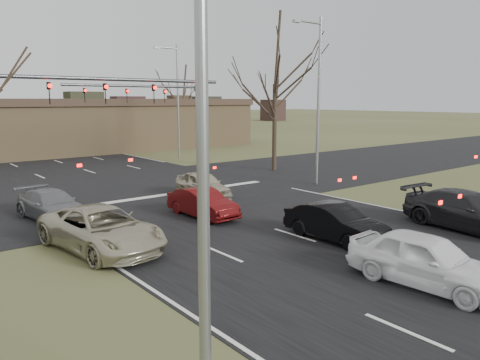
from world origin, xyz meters
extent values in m
plane|color=#414726|center=(0.00, 0.00, 0.00)|extent=(360.00, 360.00, 0.00)
cube|color=black|center=(0.00, 15.00, 0.01)|extent=(200.00, 14.00, 0.02)
cube|color=#8F734D|center=(2.00, 38.00, 2.30)|extent=(42.00, 10.00, 4.60)
cube|color=#38281E|center=(2.00, 38.00, 4.95)|extent=(42.40, 10.40, 0.70)
cylinder|color=#383A3D|center=(-2.50, 13.00, 6.20)|extent=(12.00, 0.18, 0.18)
imported|color=black|center=(-5.83, 13.00, 5.50)|extent=(0.16, 0.20, 1.00)
imported|color=black|center=(-3.17, 13.00, 5.50)|extent=(0.16, 0.20, 1.00)
imported|color=black|center=(-0.50, 13.00, 5.50)|extent=(0.16, 0.20, 1.00)
imported|color=black|center=(2.17, 13.00, 5.50)|extent=(0.16, 0.20, 1.00)
cylinder|color=#383A3D|center=(9.00, 23.00, 4.00)|extent=(0.24, 0.24, 8.00)
cylinder|color=#383A3D|center=(3.50, 23.00, 6.20)|extent=(11.00, 0.18, 0.18)
imported|color=black|center=(5.86, 23.00, 5.50)|extent=(0.16, 0.20, 1.00)
imported|color=black|center=(2.71, 23.00, 5.50)|extent=(0.16, 0.20, 1.00)
imported|color=black|center=(-0.43, 23.00, 5.50)|extent=(0.16, 0.20, 1.00)
cylinder|color=gray|center=(-9.00, -4.00, 5.00)|extent=(0.18, 0.18, 10.00)
cylinder|color=gray|center=(9.00, 10.00, 5.00)|extent=(0.18, 0.18, 10.00)
cylinder|color=gray|center=(8.00, 10.00, 9.60)|extent=(2.00, 0.12, 0.12)
cube|color=gray|center=(7.00, 10.00, 9.55)|extent=(0.50, 0.25, 0.15)
cylinder|color=gray|center=(9.50, 27.00, 5.00)|extent=(0.18, 0.18, 10.00)
cylinder|color=gray|center=(8.50, 27.00, 9.60)|extent=(2.00, 0.12, 0.12)
cube|color=gray|center=(7.50, 27.00, 9.55)|extent=(0.50, 0.25, 0.15)
cylinder|color=black|center=(11.00, 16.00, 3.16)|extent=(0.32, 0.32, 6.33)
cylinder|color=black|center=(15.00, 35.00, 2.48)|extent=(0.32, 0.32, 4.95)
imported|color=#B4AE91|center=(-6.50, 6.01, 0.75)|extent=(3.20, 5.70, 1.51)
imported|color=white|center=(-0.64, -2.80, 0.76)|extent=(2.08, 4.56, 1.52)
imported|color=black|center=(0.75, 1.62, 0.68)|extent=(1.45, 4.14, 1.36)
imported|color=black|center=(6.09, -0.78, 0.77)|extent=(2.61, 5.48, 1.54)
imported|color=slate|center=(-6.50, 11.51, 0.65)|extent=(2.40, 4.65, 1.29)
imported|color=#500B0C|center=(-1.09, 7.69, 0.64)|extent=(1.50, 3.92, 1.28)
imported|color=#BEB69A|center=(1.22, 11.09, 0.71)|extent=(2.19, 4.34, 1.42)
camera|label=1|loc=(-12.61, -9.31, 5.20)|focal=35.00mm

